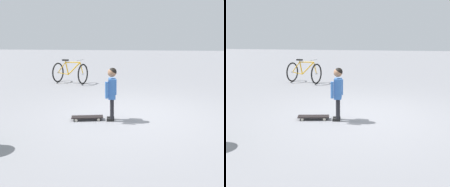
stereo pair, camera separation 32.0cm
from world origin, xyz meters
The scene contains 4 objects.
ground_plane centered at (0.00, 0.00, 0.00)m, with size 50.00×50.00×0.00m, color gray.
child_person centered at (-0.37, 0.46, 0.66)m, with size 0.38×0.20×1.06m.
skateboard centered at (-0.42, 0.96, 0.06)m, with size 0.31×0.66×0.07m.
bicycle_mid centered at (3.63, 2.41, 0.38)m, with size 0.97×1.22×0.85m.
Camera 2 is at (-5.31, -0.42, 1.67)m, focal length 41.84 mm.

